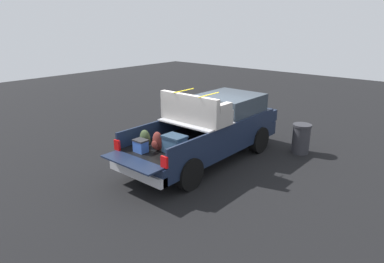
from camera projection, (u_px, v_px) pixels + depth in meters
The scene contains 3 objects.
ground_plane at pixel (204, 160), 10.74m from camera, with size 40.00×40.00×0.00m, color black.
pickup_truck at pixel (212, 128), 10.71m from camera, with size 6.05×2.07×2.23m.
trash_can at pixel (301, 138), 11.24m from camera, with size 0.60×0.60×0.98m.
Camera 1 is at (-7.81, -6.17, 4.15)m, focal length 32.13 mm.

